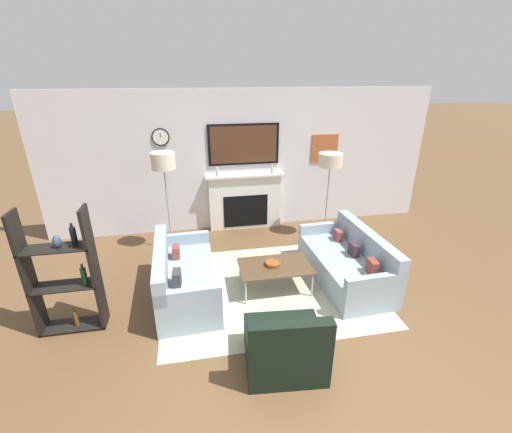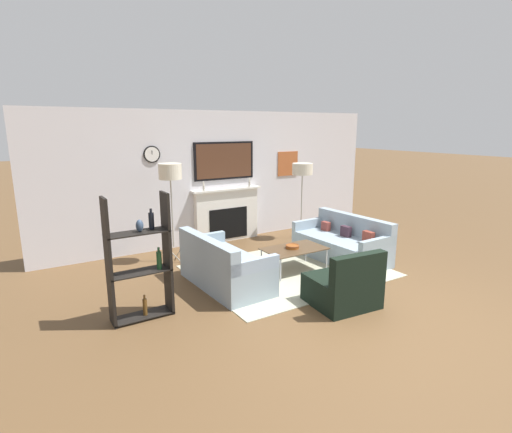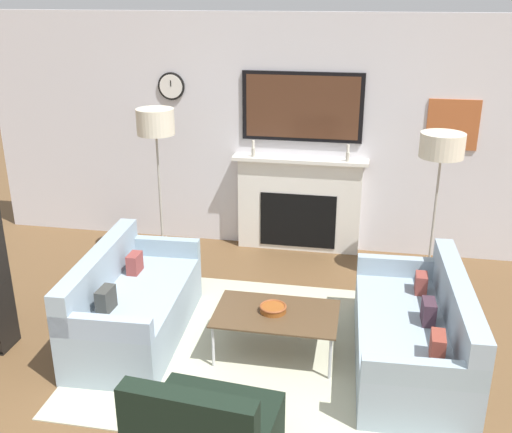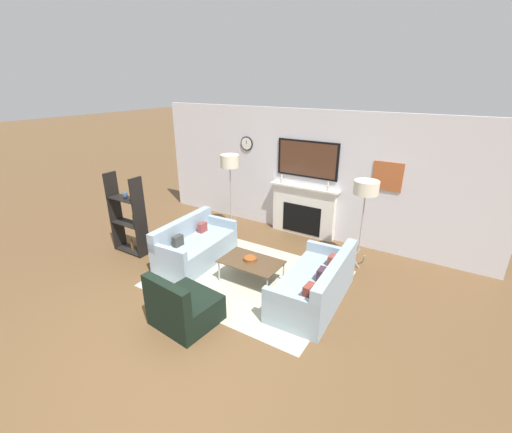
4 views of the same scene
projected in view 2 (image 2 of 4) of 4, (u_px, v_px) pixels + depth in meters
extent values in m
plane|color=brown|center=(377.00, 316.00, 5.15)|extent=(60.00, 60.00, 0.00)
cube|color=silver|center=(224.00, 177.00, 8.36)|extent=(7.56, 0.07, 2.70)
cube|color=silver|center=(227.00, 215.00, 8.44)|extent=(1.43, 0.16, 1.08)
cube|color=black|center=(229.00, 223.00, 8.41)|extent=(0.88, 0.01, 0.65)
cube|color=silver|center=(227.00, 189.00, 8.30)|extent=(1.55, 0.22, 0.04)
cylinder|color=#B2AD9E|center=(204.00, 188.00, 7.99)|extent=(0.04, 0.04, 0.10)
cylinder|color=white|center=(204.00, 184.00, 7.97)|extent=(0.03, 0.03, 0.09)
cylinder|color=#B2AD9E|center=(249.00, 184.00, 8.54)|extent=(0.04, 0.04, 0.10)
cylinder|color=white|center=(249.00, 180.00, 8.52)|extent=(0.03, 0.03, 0.09)
cube|color=black|center=(224.00, 161.00, 8.25)|extent=(1.36, 0.04, 0.77)
cube|color=#4C2D1E|center=(225.00, 161.00, 8.23)|extent=(1.26, 0.01, 0.70)
cylinder|color=black|center=(152.00, 154.00, 7.42)|extent=(0.31, 0.02, 0.31)
cylinder|color=silver|center=(152.00, 154.00, 7.41)|extent=(0.27, 0.00, 0.27)
cube|color=black|center=(152.00, 152.00, 7.40)|extent=(0.01, 0.00, 0.07)
cube|color=#A8552B|center=(288.00, 164.00, 9.12)|extent=(0.55, 0.02, 0.55)
cube|color=#ADAD93|center=(288.00, 271.00, 6.74)|extent=(3.05, 2.42, 0.01)
cube|color=#8B9EAB|center=(226.00, 271.00, 6.08)|extent=(0.86, 1.65, 0.46)
cube|color=#8B9EAB|center=(207.00, 249.00, 5.82)|extent=(0.23, 1.63, 0.35)
cube|color=#879EAC|center=(203.00, 240.00, 6.62)|extent=(0.80, 0.13, 0.18)
cube|color=#8C9DB0|center=(254.00, 265.00, 5.40)|extent=(0.80, 0.13, 0.18)
cube|color=brown|center=(208.00, 247.00, 6.23)|extent=(0.10, 0.19, 0.18)
cube|color=#343532|center=(231.00, 258.00, 5.66)|extent=(0.11, 0.20, 0.20)
cube|color=#8B9EAB|center=(340.00, 248.00, 7.30)|extent=(0.92, 1.80, 0.41)
cube|color=#8B9EAB|center=(354.00, 225.00, 7.40)|extent=(0.23, 1.77, 0.37)
cube|color=#879BA7|center=(378.00, 244.00, 6.56)|extent=(0.85, 0.13, 0.18)
cube|color=#8EA1AF|center=(310.00, 224.00, 7.90)|extent=(0.85, 0.13, 0.18)
cube|color=brown|center=(368.00, 237.00, 6.88)|extent=(0.11, 0.21, 0.21)
cube|color=#3A2631|center=(346.00, 231.00, 7.30)|extent=(0.11, 0.20, 0.19)
cube|color=brown|center=(326.00, 226.00, 7.72)|extent=(0.10, 0.17, 0.17)
cube|color=black|center=(341.00, 290.00, 5.45)|extent=(0.89, 0.84, 0.39)
cube|color=black|center=(358.00, 270.00, 5.08)|extent=(0.84, 0.22, 0.41)
cube|color=#4C3823|center=(294.00, 249.00, 6.65)|extent=(1.03, 0.64, 0.02)
cylinder|color=#B7B7BC|center=(281.00, 270.00, 6.22)|extent=(0.02, 0.02, 0.39)
cylinder|color=#B7B7BC|center=(327.00, 260.00, 6.71)|extent=(0.02, 0.02, 0.39)
cylinder|color=#B7B7BC|center=(261.00, 260.00, 6.68)|extent=(0.02, 0.02, 0.39)
cylinder|color=#B7B7BC|center=(306.00, 251.00, 7.17)|extent=(0.02, 0.02, 0.39)
cylinder|color=brown|center=(292.00, 247.00, 6.64)|extent=(0.22, 0.22, 0.05)
torus|color=brown|center=(292.00, 246.00, 6.64)|extent=(0.23, 0.23, 0.02)
cylinder|color=#9E998E|center=(179.00, 252.00, 7.29)|extent=(0.09, 0.23, 0.28)
cylinder|color=#9E998E|center=(168.00, 253.00, 7.23)|extent=(0.17, 0.19, 0.28)
cylinder|color=#9E998E|center=(175.00, 256.00, 7.11)|extent=(0.23, 0.07, 0.28)
cylinder|color=#9E998E|center=(172.00, 214.00, 7.04)|extent=(0.02, 0.02, 1.22)
cylinder|color=beige|center=(170.00, 171.00, 6.88)|extent=(0.40, 0.40, 0.27)
cylinder|color=#9E998E|center=(304.00, 231.00, 8.79)|extent=(0.09, 0.23, 0.26)
cylinder|color=#9E998E|center=(296.00, 232.00, 8.73)|extent=(0.17, 0.19, 0.26)
cylinder|color=#9E998E|center=(303.00, 234.00, 8.61)|extent=(0.23, 0.07, 0.26)
cylinder|color=#9E998E|center=(302.00, 201.00, 8.55)|extent=(0.02, 0.02, 1.14)
cylinder|color=beige|center=(302.00, 169.00, 8.40)|extent=(0.43, 0.43, 0.24)
cube|color=black|center=(109.00, 263.00, 4.74)|extent=(0.04, 0.28, 1.59)
cube|color=black|center=(167.00, 253.00, 5.11)|extent=(0.04, 0.28, 1.59)
cube|color=black|center=(143.00, 315.00, 5.09)|extent=(0.77, 0.28, 0.02)
cube|color=black|center=(140.00, 272.00, 4.97)|extent=(0.77, 0.28, 0.01)
cube|color=black|center=(137.00, 233.00, 4.85)|extent=(0.77, 0.28, 0.02)
cylinder|color=brown|center=(145.00, 307.00, 5.07)|extent=(0.05, 0.05, 0.22)
cylinder|color=brown|center=(144.00, 297.00, 5.04)|extent=(0.02, 0.02, 0.05)
cylinder|color=black|center=(151.00, 221.00, 4.97)|extent=(0.07, 0.07, 0.21)
cylinder|color=black|center=(151.00, 211.00, 4.94)|extent=(0.03, 0.03, 0.05)
ellipsoid|color=#394E6C|center=(140.00, 226.00, 4.85)|extent=(0.09, 0.09, 0.15)
cylinder|color=#194223|center=(159.00, 260.00, 5.03)|extent=(0.07, 0.07, 0.23)
cylinder|color=#194223|center=(159.00, 250.00, 5.00)|extent=(0.03, 0.03, 0.06)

